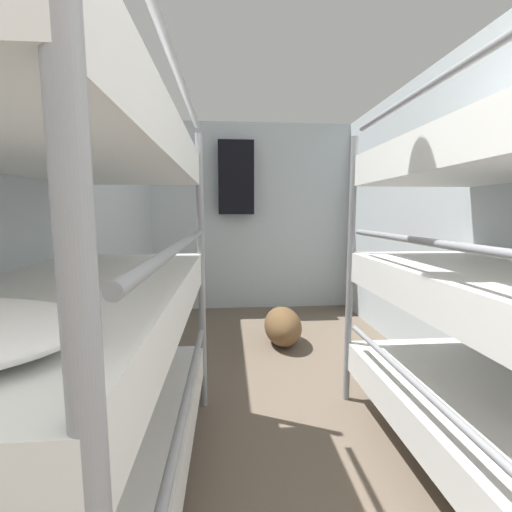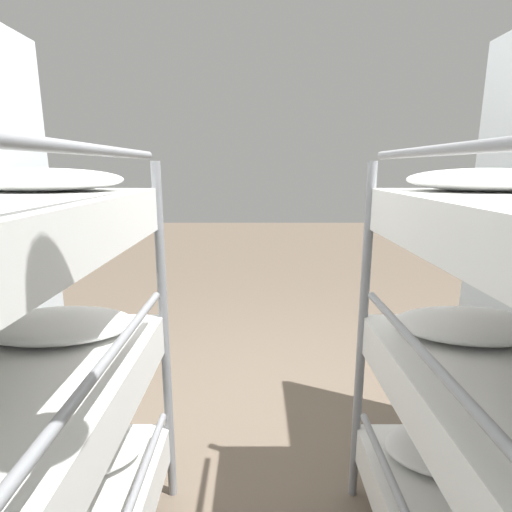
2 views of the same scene
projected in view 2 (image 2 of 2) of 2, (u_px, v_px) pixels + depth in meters
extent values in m
plane|color=#6B5B4C|center=(261.00, 425.00, 2.70)|extent=(20.00, 20.00, 0.00)
cylinder|color=gray|center=(362.00, 343.00, 1.95)|extent=(0.04, 0.04, 1.73)
ellipsoid|color=white|center=(455.00, 449.00, 1.83)|extent=(0.64, 0.40, 0.09)
ellipsoid|color=white|center=(471.00, 325.00, 1.70)|extent=(0.64, 0.40, 0.09)
cylinder|color=gray|center=(454.00, 387.00, 1.04)|extent=(0.03, 1.52, 0.03)
ellipsoid|color=white|center=(489.00, 180.00, 1.56)|extent=(0.64, 0.40, 0.09)
cylinder|color=gray|center=(483.00, 146.00, 0.90)|extent=(0.03, 1.52, 0.03)
cylinder|color=gray|center=(165.00, 343.00, 1.95)|extent=(0.04, 0.04, 1.73)
ellipsoid|color=white|center=(72.00, 449.00, 1.83)|extent=(0.64, 0.40, 0.09)
ellipsoid|color=white|center=(58.00, 325.00, 1.70)|extent=(0.64, 0.40, 0.09)
cylinder|color=gray|center=(85.00, 388.00, 1.04)|extent=(0.03, 1.52, 0.03)
ellipsoid|color=white|center=(41.00, 180.00, 1.56)|extent=(0.64, 0.40, 0.09)
cylinder|color=gray|center=(60.00, 146.00, 0.90)|extent=(0.03, 1.52, 0.03)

